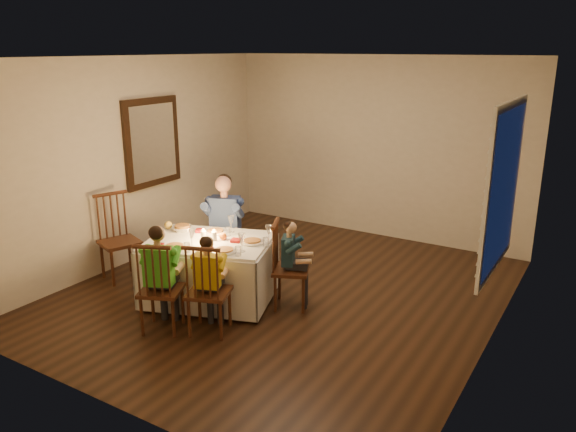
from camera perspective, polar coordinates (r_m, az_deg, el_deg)
The scene contains 26 objects.
ground at distance 6.48m, azimuth -0.36°, elevation -7.79°, with size 5.00×5.00×0.00m, color black.
wall_left at distance 7.46m, azimuth -15.31°, elevation 5.42°, with size 0.02×5.00×2.60m, color beige.
wall_right at distance 5.27m, azimuth 20.90°, elevation 0.28°, with size 0.02×5.00×2.60m, color beige.
wall_back at distance 8.25m, azimuth 8.85°, elevation 6.86°, with size 4.50×0.02×2.60m, color beige.
ceiling at distance 5.89m, azimuth -0.41°, elevation 15.85°, with size 5.00×5.00×0.00m, color white.
dining_table at distance 6.19m, azimuth -7.99°, elevation -4.20°, with size 1.59×1.36×0.67m.
chair_adult at distance 6.99m, azimuth -6.28°, elevation -5.99°, with size 0.39×0.37×0.95m, color #3E1E11, non-canonical shape.
chair_near_left at distance 5.84m, azimuth -12.49°, elevation -11.15°, with size 0.39×0.37×0.95m, color #3E1E11, non-canonical shape.
chair_near_right at distance 5.72m, azimuth -7.86°, elevation -11.54°, with size 0.39×0.37×0.95m, color #3E1E11, non-canonical shape.
chair_end at distance 6.18m, azimuth 0.30°, elevation -9.09°, with size 0.39×0.37×0.95m, color #3E1E11, non-canonical shape.
chair_extra at distance 7.15m, azimuth -16.41°, elevation -6.08°, with size 0.43×0.41×1.04m, color #3E1E11, non-canonical shape.
adult at distance 6.99m, azimuth -6.28°, elevation -5.99°, with size 0.46×0.43×1.26m, color navy, non-canonical shape.
child_green at distance 5.84m, azimuth -12.49°, elevation -11.15°, with size 0.37×0.33×1.09m, color green, non-canonical shape.
child_yellow at distance 5.72m, azimuth -7.86°, elevation -11.54°, with size 0.32×0.29×1.00m, color gold, non-canonical shape.
child_teal at distance 6.18m, azimuth 0.30°, elevation -9.09°, with size 0.29×0.27×0.96m, color #193340, non-canonical shape.
setting_adult at distance 6.35m, azimuth -7.38°, elevation -1.62°, with size 0.26×0.26×0.02m, color silver.
setting_green at distance 5.95m, azimuth -11.44°, elevation -3.11°, with size 0.26×0.26×0.02m, color silver.
setting_yellow at distance 5.75m, azimuth -6.48°, elevation -3.56°, with size 0.26×0.26×0.02m, color silver.
setting_teal at distance 5.99m, azimuth -3.65°, elevation -2.66°, with size 0.26×0.26×0.02m, color silver.
candle_left at distance 6.12m, azimuth -8.58°, elevation -1.97°, with size 0.06×0.06×0.10m, color silver.
candle_right at distance 6.08m, azimuth -7.50°, elevation -2.05°, with size 0.06×0.06×0.10m, color silver.
squash at distance 6.57m, azimuth -12.06°, elevation -0.91°, with size 0.09×0.09×0.09m, color yellow.
orange_fruit at distance 6.10m, azimuth -6.62°, elevation -2.06°, with size 0.08×0.08×0.08m, color orange.
serving_bowl at distance 6.47m, azimuth -10.69°, elevation -1.27°, with size 0.21×0.21×0.05m, color silver.
wall_mirror at distance 7.61m, azimuth -13.62°, elevation 7.29°, with size 0.06×0.95×1.15m.
window_blinds at distance 5.33m, azimuth 20.87°, elevation 2.68°, with size 0.07×1.34×1.54m.
Camera 1 is at (3.10, -5.01, 2.70)m, focal length 35.00 mm.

